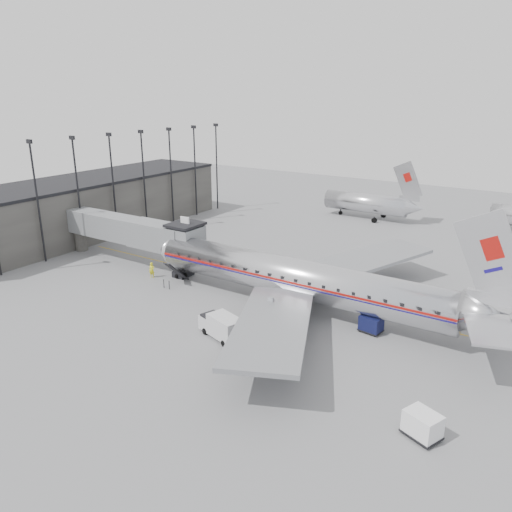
{
  "coord_description": "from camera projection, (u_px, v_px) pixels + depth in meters",
  "views": [
    {
      "loc": [
        27.99,
        -37.59,
        20.7
      ],
      "look_at": [
        -0.94,
        6.47,
        3.2
      ],
      "focal_mm": 35.0,
      "sensor_mm": 36.0,
      "label": 1
    }
  ],
  "objects": [
    {
      "name": "apron_line",
      "position": [
        284.0,
        291.0,
        54.12
      ],
      "size": [
        60.0,
        0.15,
        0.01
      ],
      "primitive_type": "cube",
      "rotation": [
        0.0,
        0.0,
        1.57
      ],
      "color": "gold",
      "rests_on": "ground"
    },
    {
      "name": "baggage_cart_navy",
      "position": [
        371.0,
        324.0,
        44.76
      ],
      "size": [
        2.16,
        1.75,
        1.55
      ],
      "rotation": [
        0.0,
        0.0,
        -0.14
      ],
      "color": "#0D1137",
      "rests_on": "ground"
    },
    {
      "name": "floodlight_masts",
      "position": [
        129.0,
        179.0,
        72.92
      ],
      "size": [
        0.9,
        42.25,
        15.25
      ],
      "color": "black",
      "rests_on": "ground"
    },
    {
      "name": "jet_bridge",
      "position": [
        137.0,
        232.0,
        61.19
      ],
      "size": [
        21.0,
        6.2,
        7.1
      ],
      "color": "slate",
      "rests_on": "ground"
    },
    {
      "name": "ramp_worker",
      "position": [
        152.0,
        270.0,
        57.87
      ],
      "size": [
        0.77,
        0.62,
        1.83
      ],
      "primitive_type": "imported",
      "rotation": [
        0.0,
        0.0,
        0.31
      ],
      "color": "yellow",
      "rests_on": "ground"
    },
    {
      "name": "baggage_cart_white",
      "position": [
        422.0,
        425.0,
        31.08
      ],
      "size": [
        2.68,
        2.39,
        1.73
      ],
      "rotation": [
        0.0,
        0.0,
        -0.39
      ],
      "color": "silver",
      "rests_on": "ground"
    },
    {
      "name": "airliner",
      "position": [
        302.0,
        280.0,
        48.78
      ],
      "size": [
        39.27,
        36.43,
        12.43
      ],
      "rotation": [
        0.0,
        0.0,
        -0.0
      ],
      "color": "silver",
      "rests_on": "ground"
    },
    {
      "name": "terminal",
      "position": [
        86.0,
        207.0,
        75.3
      ],
      "size": [
        12.0,
        46.0,
        8.0
      ],
      "primitive_type": "cube",
      "color": "#3C3A36",
      "rests_on": "ground"
    },
    {
      "name": "service_van",
      "position": [
        221.0,
        325.0,
        43.7
      ],
      "size": [
        4.94,
        3.08,
        2.18
      ],
      "rotation": [
        0.0,
        0.0,
        -0.31
      ],
      "color": "#BABABC",
      "rests_on": "ground"
    },
    {
      "name": "distant_aircraft_near",
      "position": [
        367.0,
        202.0,
        84.31
      ],
      "size": [
        16.39,
        3.2,
        10.26
      ],
      "color": "silver",
      "rests_on": "ground"
    },
    {
      "name": "ground",
      "position": [
        229.0,
        304.0,
        50.92
      ],
      "size": [
        160.0,
        160.0,
        0.0
      ],
      "primitive_type": "plane",
      "color": "slate",
      "rests_on": "ground"
    }
  ]
}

